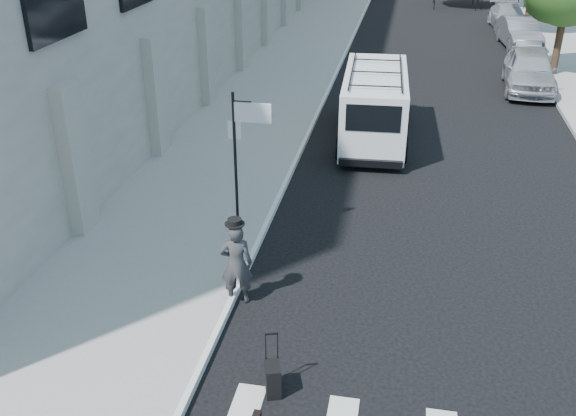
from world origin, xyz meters
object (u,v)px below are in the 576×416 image
at_px(parked_car_c, 508,17).
at_px(suitcase, 273,379).
at_px(businessman, 236,264).
at_px(parked_car_b, 519,33).
at_px(cargo_van, 374,105).
at_px(parked_car_a, 530,70).

bearing_deg(parked_car_c, suitcase, -106.07).
relative_size(businessman, parked_car_b, 0.40).
relative_size(suitcase, cargo_van, 0.18).
height_order(suitcase, parked_car_b, parked_car_b).
bearing_deg(suitcase, cargo_van, 69.10).
distance_m(cargo_van, parked_car_b, 16.58).
bearing_deg(parked_car_b, parked_car_c, 84.52).
distance_m(suitcase, parked_car_b, 28.80).
bearing_deg(cargo_van, parked_car_c, 69.16).
bearing_deg(suitcase, parked_car_a, 53.65).
distance_m(businessman, parked_car_b, 26.79).
bearing_deg(cargo_van, parked_car_b, 63.87).
distance_m(suitcase, parked_car_c, 33.54).
relative_size(cargo_van, parked_car_a, 1.26).
distance_m(businessman, suitcase, 2.86).
distance_m(businessman, parked_car_c, 31.44).
distance_m(parked_car_a, parked_car_b, 8.23).
height_order(businessman, parked_car_c, businessman).
bearing_deg(parked_car_c, parked_car_a, -96.03).
height_order(parked_car_a, parked_car_c, parked_car_a).
distance_m(parked_car_b, parked_car_c, 4.88).
height_order(businessman, parked_car_b, businessman).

